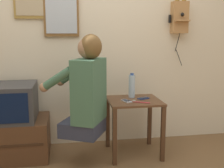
% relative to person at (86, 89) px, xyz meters
% --- Properties ---
extents(wall_back, '(6.80, 0.05, 2.55)m').
position_rel_person_xyz_m(wall_back, '(0.07, 0.61, 0.52)').
color(wall_back, beige).
rests_on(wall_back, ground_plane).
extents(side_table, '(0.54, 0.50, 0.59)m').
position_rel_person_xyz_m(side_table, '(0.51, 0.18, -0.29)').
color(side_table, '#51331E').
rests_on(side_table, ground_plane).
extents(person, '(0.64, 0.58, 0.96)m').
position_rel_person_xyz_m(person, '(0.00, 0.00, 0.00)').
color(person, '#2D3347').
rests_on(person, ground_plane).
extents(tv_stand, '(0.73, 0.53, 0.41)m').
position_rel_person_xyz_m(tv_stand, '(-0.74, 0.30, -0.55)').
color(tv_stand, '#51331E').
rests_on(tv_stand, ground_plane).
extents(television, '(0.46, 0.52, 0.37)m').
position_rel_person_xyz_m(television, '(-0.73, 0.30, -0.17)').
color(television, '#38383A').
rests_on(television, tv_stand).
extents(wall_phone_antique, '(0.22, 0.19, 0.78)m').
position_rel_person_xyz_m(wall_phone_antique, '(1.11, 0.53, 0.70)').
color(wall_phone_antique, '#AD7A47').
extents(wall_mirror, '(0.37, 0.04, 0.64)m').
position_rel_person_xyz_m(wall_mirror, '(-0.22, 0.57, 0.80)').
color(wall_mirror, brown).
extents(cell_phone_held, '(0.10, 0.14, 0.01)m').
position_rel_person_xyz_m(cell_phone_held, '(0.41, 0.12, -0.16)').
color(cell_phone_held, silver).
rests_on(cell_phone_held, side_table).
extents(cell_phone_spare, '(0.14, 0.11, 0.01)m').
position_rel_person_xyz_m(cell_phone_spare, '(0.61, 0.20, -0.16)').
color(cell_phone_spare, navy).
rests_on(cell_phone_spare, side_table).
extents(water_bottle, '(0.07, 0.07, 0.26)m').
position_rel_person_xyz_m(water_bottle, '(0.51, 0.29, -0.04)').
color(water_bottle, '#ADC6DB').
rests_on(water_bottle, side_table).
extents(toothbrush, '(0.16, 0.09, 0.02)m').
position_rel_person_xyz_m(toothbrush, '(0.53, 0.05, -0.15)').
color(toothbrush, '#D83F4C').
rests_on(toothbrush, side_table).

